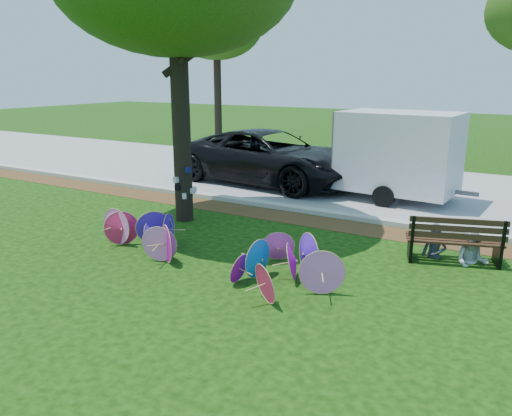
{
  "coord_description": "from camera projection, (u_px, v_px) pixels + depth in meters",
  "views": [
    {
      "loc": [
        5.44,
        -6.53,
        3.54
      ],
      "look_at": [
        0.5,
        2.0,
        0.9
      ],
      "focal_mm": 35.0,
      "sensor_mm": 36.0,
      "label": 1
    }
  ],
  "objects": [
    {
      "name": "ground",
      "position": [
        177.0,
        277.0,
        9.01
      ],
      "size": [
        90.0,
        90.0,
        0.0
      ],
      "primitive_type": "plane",
      "color": "black",
      "rests_on": "ground"
    },
    {
      "name": "mulch_strip",
      "position": [
        288.0,
        217.0,
        12.77
      ],
      "size": [
        90.0,
        1.0,
        0.01
      ],
      "primitive_type": "cube",
      "color": "#472D16",
      "rests_on": "ground"
    },
    {
      "name": "curb",
      "position": [
        300.0,
        209.0,
        13.34
      ],
      "size": [
        90.0,
        0.3,
        0.12
      ],
      "primitive_type": "cube",
      "color": "#B7B5AD",
      "rests_on": "ground"
    },
    {
      "name": "street",
      "position": [
        352.0,
        183.0,
        16.83
      ],
      "size": [
        90.0,
        8.0,
        0.01
      ],
      "primitive_type": "cube",
      "color": "gray",
      "rests_on": "ground"
    },
    {
      "name": "parasol_pile",
      "position": [
        206.0,
        245.0,
        9.61
      ],
      "size": [
        5.57,
        2.23,
        0.8
      ],
      "color": "#E66CC7",
      "rests_on": "ground"
    },
    {
      "name": "black_van",
      "position": [
        269.0,
        157.0,
        16.59
      ],
      "size": [
        6.63,
        3.59,
        1.77
      ],
      "primitive_type": "imported",
      "rotation": [
        0.0,
        0.0,
        1.46
      ],
      "color": "black",
      "rests_on": "ground"
    },
    {
      "name": "cargo_trailer",
      "position": [
        399.0,
        152.0,
        14.24
      ],
      "size": [
        3.34,
        2.27,
        2.83
      ],
      "primitive_type": "cube",
      "rotation": [
        0.0,
        0.0,
        -0.08
      ],
      "color": "silver",
      "rests_on": "ground"
    },
    {
      "name": "park_bench",
      "position": [
        454.0,
        238.0,
        9.68
      ],
      "size": [
        1.93,
        1.2,
        0.94
      ],
      "primitive_type": null,
      "rotation": [
        0.0,
        0.0,
        0.31
      ],
      "color": "black",
      "rests_on": "ground"
    },
    {
      "name": "person_left",
      "position": [
        437.0,
        225.0,
        9.84
      ],
      "size": [
        0.52,
        0.37,
        1.33
      ],
      "primitive_type": "imported",
      "rotation": [
        0.0,
        0.0,
        -0.12
      ],
      "color": "#363A4A",
      "rests_on": "ground"
    },
    {
      "name": "person_right",
      "position": [
        475.0,
        232.0,
        9.51
      ],
      "size": [
        0.67,
        0.55,
        1.27
      ],
      "primitive_type": "imported",
      "rotation": [
        0.0,
        0.0,
        0.12
      ],
      "color": "silver",
      "rests_on": "ground"
    },
    {
      "name": "bg_trees",
      "position": [
        444.0,
        14.0,
        19.01
      ],
      "size": [
        21.21,
        5.4,
        7.4
      ],
      "color": "black",
      "rests_on": "ground"
    }
  ]
}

